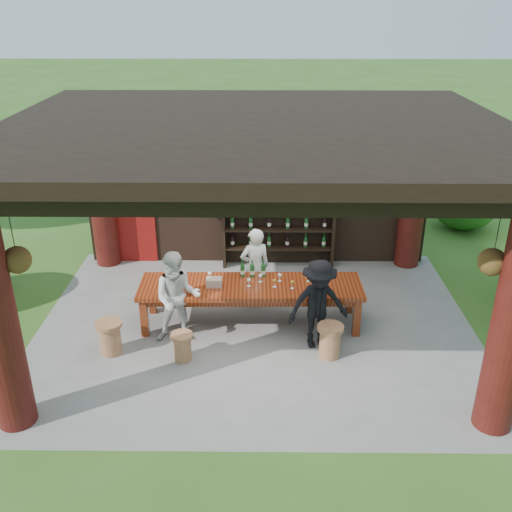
{
  "coord_description": "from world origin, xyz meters",
  "views": [
    {
      "loc": [
        0.09,
        -8.38,
        5.18
      ],
      "look_at": [
        0.0,
        0.4,
        1.15
      ],
      "focal_mm": 40.0,
      "sensor_mm": 36.0,
      "label": 1
    }
  ],
  "objects_px": {
    "wine_shelf": "(279,220)",
    "host": "(255,268)",
    "tasting_table": "(251,291)",
    "stool_near_left": "(182,346)",
    "napkin_basket": "(214,282)",
    "guest_woman": "(177,298)",
    "guest_man": "(318,304)",
    "stool_near_right": "(330,340)",
    "stool_far_left": "(110,337)"
  },
  "relations": [
    {
      "from": "stool_far_left",
      "to": "guest_woman",
      "type": "height_order",
      "value": "guest_woman"
    },
    {
      "from": "napkin_basket",
      "to": "host",
      "type": "bearing_deg",
      "value": 46.87
    },
    {
      "from": "napkin_basket",
      "to": "stool_near_left",
      "type": "bearing_deg",
      "value": -112.44
    },
    {
      "from": "guest_woman",
      "to": "guest_man",
      "type": "relative_size",
      "value": 1.03
    },
    {
      "from": "stool_near_left",
      "to": "napkin_basket",
      "type": "xyz_separation_m",
      "value": [
        0.43,
        1.04,
        0.58
      ]
    },
    {
      "from": "tasting_table",
      "to": "napkin_basket",
      "type": "xyz_separation_m",
      "value": [
        -0.61,
        -0.05,
        0.18
      ]
    },
    {
      "from": "stool_near_right",
      "to": "guest_man",
      "type": "xyz_separation_m",
      "value": [
        -0.17,
        0.3,
        0.46
      ]
    },
    {
      "from": "stool_near_right",
      "to": "napkin_basket",
      "type": "bearing_deg",
      "value": 153.78
    },
    {
      "from": "tasting_table",
      "to": "host",
      "type": "relative_size",
      "value": 2.52
    },
    {
      "from": "napkin_basket",
      "to": "wine_shelf",
      "type": "bearing_deg",
      "value": 64.6
    },
    {
      "from": "tasting_table",
      "to": "stool_far_left",
      "type": "bearing_deg",
      "value": -157.33
    },
    {
      "from": "stool_near_right",
      "to": "stool_far_left",
      "type": "bearing_deg",
      "value": 179.14
    },
    {
      "from": "stool_far_left",
      "to": "guest_man",
      "type": "xyz_separation_m",
      "value": [
        3.27,
        0.25,
        0.46
      ]
    },
    {
      "from": "tasting_table",
      "to": "stool_near_left",
      "type": "xyz_separation_m",
      "value": [
        -1.04,
        -1.09,
        -0.39
      ]
    },
    {
      "from": "guest_man",
      "to": "napkin_basket",
      "type": "height_order",
      "value": "guest_man"
    },
    {
      "from": "host",
      "to": "stool_near_left",
      "type": "bearing_deg",
      "value": 40.08
    },
    {
      "from": "guest_man",
      "to": "guest_woman",
      "type": "bearing_deg",
      "value": 163.39
    },
    {
      "from": "wine_shelf",
      "to": "guest_man",
      "type": "relative_size",
      "value": 1.52
    },
    {
      "from": "wine_shelf",
      "to": "stool_far_left",
      "type": "xyz_separation_m",
      "value": [
        -2.72,
        -3.25,
        -0.72
      ]
    },
    {
      "from": "guest_woman",
      "to": "guest_man",
      "type": "distance_m",
      "value": 2.25
    },
    {
      "from": "stool_near_left",
      "to": "host",
      "type": "bearing_deg",
      "value": 57.9
    },
    {
      "from": "stool_near_right",
      "to": "guest_woman",
      "type": "xyz_separation_m",
      "value": [
        -2.42,
        0.46,
        0.49
      ]
    },
    {
      "from": "wine_shelf",
      "to": "stool_near_right",
      "type": "bearing_deg",
      "value": -77.6
    },
    {
      "from": "tasting_table",
      "to": "stool_near_right",
      "type": "height_order",
      "value": "tasting_table"
    },
    {
      "from": "stool_near_left",
      "to": "guest_man",
      "type": "relative_size",
      "value": 0.3
    },
    {
      "from": "stool_far_left",
      "to": "napkin_basket",
      "type": "distance_m",
      "value": 1.88
    },
    {
      "from": "tasting_table",
      "to": "napkin_basket",
      "type": "height_order",
      "value": "napkin_basket"
    },
    {
      "from": "wine_shelf",
      "to": "host",
      "type": "relative_size",
      "value": 1.53
    },
    {
      "from": "wine_shelf",
      "to": "guest_man",
      "type": "height_order",
      "value": "wine_shelf"
    },
    {
      "from": "stool_near_right",
      "to": "stool_far_left",
      "type": "relative_size",
      "value": 0.98
    },
    {
      "from": "wine_shelf",
      "to": "guest_woman",
      "type": "distance_m",
      "value": 3.32
    },
    {
      "from": "stool_near_left",
      "to": "napkin_basket",
      "type": "distance_m",
      "value": 1.26
    },
    {
      "from": "stool_far_left",
      "to": "napkin_basket",
      "type": "relative_size",
      "value": 2.13
    },
    {
      "from": "stool_near_left",
      "to": "stool_far_left",
      "type": "xyz_separation_m",
      "value": [
        -1.16,
        0.17,
        0.05
      ]
    },
    {
      "from": "stool_near_right",
      "to": "wine_shelf",
      "type": "bearing_deg",
      "value": 102.4
    },
    {
      "from": "stool_far_left",
      "to": "guest_man",
      "type": "height_order",
      "value": "guest_man"
    },
    {
      "from": "tasting_table",
      "to": "host",
      "type": "bearing_deg",
      "value": 84.41
    },
    {
      "from": "host",
      "to": "guest_woman",
      "type": "bearing_deg",
      "value": 25.93
    },
    {
      "from": "stool_far_left",
      "to": "napkin_basket",
      "type": "height_order",
      "value": "napkin_basket"
    },
    {
      "from": "wine_shelf",
      "to": "host",
      "type": "height_order",
      "value": "wine_shelf"
    },
    {
      "from": "host",
      "to": "guest_man",
      "type": "distance_m",
      "value": 1.67
    },
    {
      "from": "guest_woman",
      "to": "tasting_table",
      "type": "bearing_deg",
      "value": 18.33
    },
    {
      "from": "wine_shelf",
      "to": "guest_man",
      "type": "distance_m",
      "value": 3.06
    },
    {
      "from": "napkin_basket",
      "to": "stool_far_left",
      "type": "bearing_deg",
      "value": -151.42
    },
    {
      "from": "wine_shelf",
      "to": "guest_man",
      "type": "bearing_deg",
      "value": -79.57
    },
    {
      "from": "tasting_table",
      "to": "guest_woman",
      "type": "distance_m",
      "value": 1.28
    },
    {
      "from": "tasting_table",
      "to": "stool_far_left",
      "type": "distance_m",
      "value": 2.4
    },
    {
      "from": "host",
      "to": "guest_woman",
      "type": "relative_size",
      "value": 0.96
    },
    {
      "from": "tasting_table",
      "to": "stool_near_left",
      "type": "height_order",
      "value": "tasting_table"
    },
    {
      "from": "stool_near_left",
      "to": "guest_woman",
      "type": "xyz_separation_m",
      "value": [
        -0.13,
        0.58,
        0.53
      ]
    }
  ]
}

